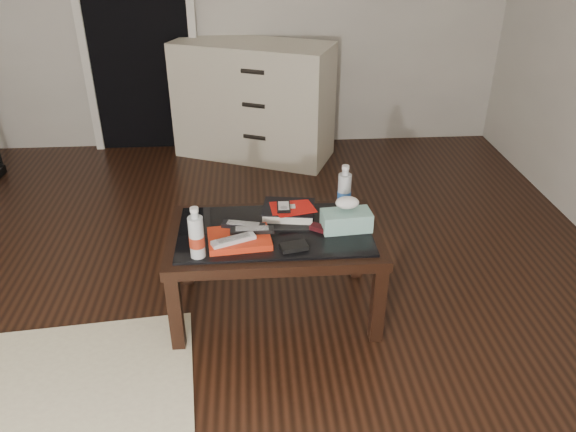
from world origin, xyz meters
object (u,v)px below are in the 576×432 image
coffee_table (275,242)px  tissue_box (346,220)px  water_bottle_left (196,232)px  water_bottle_right (344,188)px  textbook (289,211)px  dresser (254,101)px

coffee_table → tissue_box: (0.34, -0.01, 0.11)m
water_bottle_left → water_bottle_right: same height
textbook → water_bottle_right: water_bottle_right is taller
coffee_table → tissue_box: bearing=-2.3°
water_bottle_left → tissue_box: 0.71m
textbook → tissue_box: size_ratio=1.09×
coffee_table → water_bottle_right: water_bottle_right is taller
coffee_table → tissue_box: tissue_box is taller
textbook → tissue_box: bearing=-22.7°
coffee_table → water_bottle_right: 0.44m
coffee_table → textbook: bearing=61.5°
water_bottle_left → water_bottle_right: (0.70, 0.38, 0.00)m
tissue_box → water_bottle_right: bearing=79.3°
textbook → water_bottle_left: (-0.42, -0.34, 0.10)m
dresser → coffee_table: bearing=-65.1°
coffee_table → textbook: size_ratio=4.00×
textbook → tissue_box: tissue_box is taller
water_bottle_left → tissue_box: water_bottle_left is taller
coffee_table → water_bottle_right: size_ratio=4.20×
dresser → water_bottle_left: (-0.28, -2.22, 0.13)m
dresser → water_bottle_left: dresser is taller
coffee_table → tissue_box: size_ratio=4.35×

